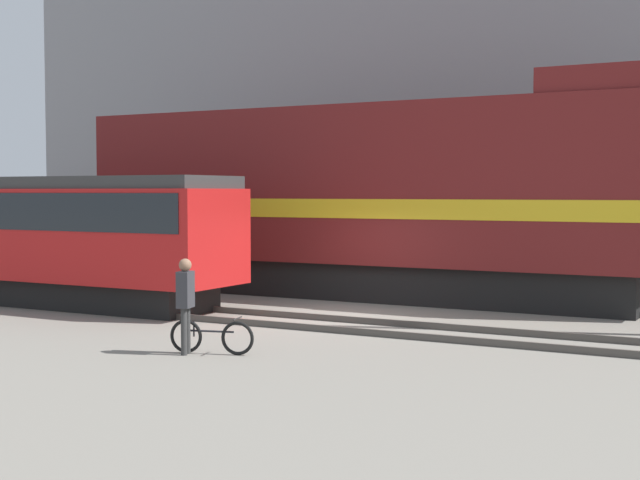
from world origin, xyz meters
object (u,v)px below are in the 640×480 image
Objects in this scene: person at (185,296)px; bicycle at (212,337)px; freight_locomotive at (364,198)px; streetcar at (32,231)px.

bicycle is at bearing 33.48° from person.
bicycle is 0.90× the size of person.
person is at bearing -146.52° from bicycle.
freight_locomotive reaches higher than bicycle.
streetcar reaches higher than bicycle.
freight_locomotive is at bearing 36.87° from streetcar.
freight_locomotive is 9.56m from bicycle.
freight_locomotive is 10.59× the size of bicycle.
bicycle is at bearing -24.57° from streetcar.
streetcar is (-7.05, -5.29, -0.84)m from freight_locomotive.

